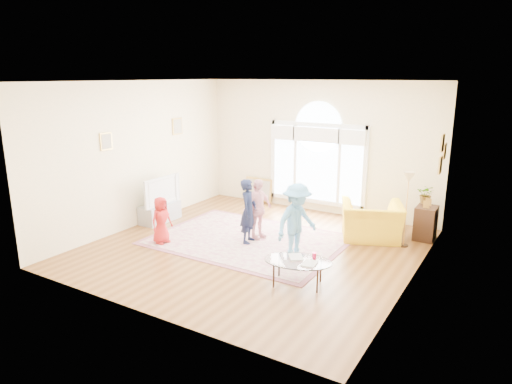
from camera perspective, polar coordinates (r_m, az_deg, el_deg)
The scene contains 17 objects.
ground at distance 9.09m, azimuth -0.25°, elevation -6.94°, with size 6.00×6.00×0.00m, color brown.
room_shell at distance 11.11m, azimuth 7.45°, elevation 5.28°, with size 6.00×6.00×6.00m.
area_rug at distance 9.46m, azimuth -1.02°, elevation -5.99°, with size 3.60×2.60×0.02m, color #C2B199.
rug_border at distance 9.46m, azimuth -1.02°, elevation -6.01°, with size 3.80×2.80×0.01m, color #8E515F.
tv_console at distance 10.84m, azimuth -11.92°, elevation -2.52°, with size 0.45×1.00×0.42m, color #92959A.
television at distance 10.69m, azimuth -12.04°, elevation 0.22°, with size 0.17×1.13×0.65m.
coffee_table at distance 7.44m, azimuth 5.25°, elevation -8.65°, with size 1.25×0.98×0.54m.
armchair at distance 9.69m, azimuth 14.24°, elevation -3.58°, with size 1.20×1.05×0.78m, color yellow.
side_cabinet at distance 10.05m, azimuth 20.44°, elevation -3.65°, with size 0.40×0.50×0.70m, color black.
floor_lamp at distance 9.27m, azimuth 18.52°, elevation 1.03°, with size 0.32×0.32×1.51m.
plant_pedestal at distance 10.28m, azimuth 20.25°, elevation -3.23°, with size 0.20×0.20×0.70m, color white.
potted_plant at distance 10.14m, azimuth 20.52°, elevation -0.27°, with size 0.36×0.31×0.40m, color #33722D.
leaning_picture at distance 12.24m, azimuth 0.33°, elevation -1.27°, with size 0.80×0.05×0.62m, color tan.
child_red at distance 9.33m, azimuth -11.76°, elevation -3.45°, with size 0.47×0.30×0.95m, color red.
child_navy at distance 9.12m, azimuth -0.96°, elevation -2.40°, with size 0.48×0.31×1.30m, color black.
child_pink at distance 9.35m, azimuth 0.17°, elevation -2.13°, with size 0.73×0.31×1.25m, color #F0A9B3.
child_blue at distance 8.32m, azimuth 5.11°, elevation -3.70°, with size 0.92×0.53×1.42m, color #5BA1D9.
Camera 1 is at (4.41, -7.22, 3.31)m, focal length 32.00 mm.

